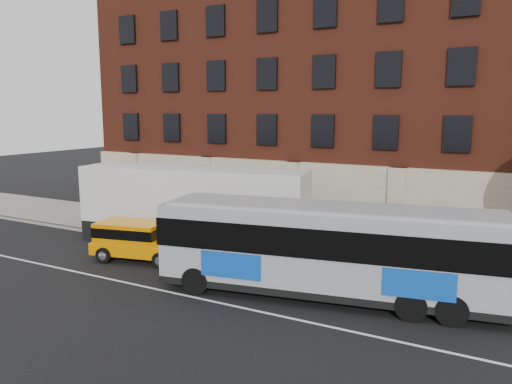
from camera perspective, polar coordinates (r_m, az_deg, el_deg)
The scene contains 9 objects.
ground at distance 20.16m, azimuth -10.35°, elevation -11.56°, with size 120.00×120.00×0.00m, color black.
sidewalk at distance 27.35m, azimuth 1.64°, elevation -5.63°, with size 60.00×6.00×0.15m, color gray.
kerb at distance 24.81m, azimuth -1.55°, elevation -7.20°, with size 60.00×0.25×0.15m, color gray.
lane_line at distance 20.52m, azimuth -9.46°, elevation -11.14°, with size 60.00×0.12×0.01m, color silver.
building at distance 33.67m, azimuth 7.93°, elevation 10.02°, with size 30.00×12.10×15.00m.
sign_pole at distance 29.68m, azimuth -15.75°, elevation -2.06°, with size 0.30×0.20×2.50m.
city_bus at distance 19.33m, azimuth 8.33°, elevation -6.24°, with size 13.40×5.12×3.59m.
yellow_suv at distance 24.82m, azimuth -13.32°, elevation -5.11°, with size 4.94×2.85×1.84m.
shipping_container at distance 26.87m, azimuth -7.18°, elevation -1.70°, with size 12.52×4.59×4.09m.
Camera 1 is at (12.01, -14.53, 7.15)m, focal length 35.42 mm.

